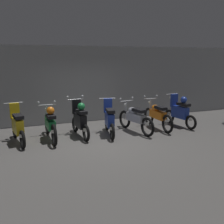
{
  "coord_description": "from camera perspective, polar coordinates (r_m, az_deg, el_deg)",
  "views": [
    {
      "loc": [
        -2.45,
        -7.36,
        2.55
      ],
      "look_at": [
        0.6,
        0.67,
        0.75
      ],
      "focal_mm": 42.16,
      "sensor_mm": 36.0,
      "label": 1
    }
  ],
  "objects": [
    {
      "name": "motorbike_slot_7",
      "position": [
        10.15,
        14.43,
        0.17
      ],
      "size": [
        0.56,
        1.68,
        1.18
      ],
      "color": "black",
      "rests_on": "ground"
    },
    {
      "name": "motorbike_slot_3",
      "position": [
        8.6,
        -7.0,
        -1.59
      ],
      "size": [
        0.59,
        1.68,
        1.29
      ],
      "color": "black",
      "rests_on": "ground"
    },
    {
      "name": "motorbike_slot_4",
      "position": [
        8.73,
        -0.59,
        -1.58
      ],
      "size": [
        0.58,
        1.66,
        1.18
      ],
      "color": "black",
      "rests_on": "ground"
    },
    {
      "name": "ground_plane",
      "position": [
        8.16,
        -2.3,
        -6.38
      ],
      "size": [
        80.0,
        80.0,
        0.0
      ],
      "primitive_type": "plane",
      "color": "#565451"
    },
    {
      "name": "back_wall",
      "position": [
        10.52,
        -7.29,
        5.94
      ],
      "size": [
        16.0,
        0.3,
        2.98
      ],
      "primitive_type": "cube",
      "color": "gray",
      "rests_on": "ground"
    },
    {
      "name": "motorbike_slot_1",
      "position": [
        8.39,
        -19.8,
        -2.85
      ],
      "size": [
        0.56,
        1.67,
        1.18
      ],
      "color": "black",
      "rests_on": "ground"
    },
    {
      "name": "motorbike_slot_6",
      "position": [
        9.65,
        9.8,
        -0.66
      ],
      "size": [
        0.59,
        1.95,
        1.15
      ],
      "color": "black",
      "rests_on": "ground"
    },
    {
      "name": "motorbike_slot_5",
      "position": [
        9.09,
        5.01,
        -1.3
      ],
      "size": [
        0.63,
        1.93,
        1.15
      ],
      "color": "black",
      "rests_on": "ground"
    },
    {
      "name": "motorbike_slot_2",
      "position": [
        8.43,
        -13.27,
        -2.37
      ],
      "size": [
        0.59,
        1.95,
        1.15
      ],
      "color": "black",
      "rests_on": "ground"
    }
  ]
}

